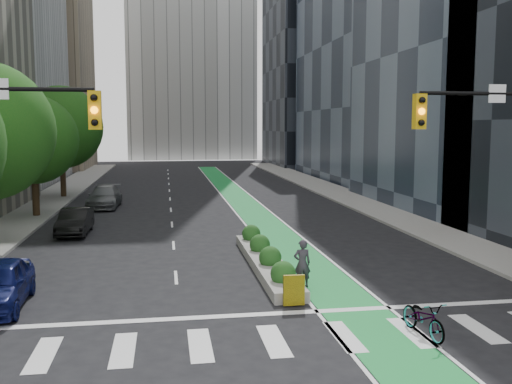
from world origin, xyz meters
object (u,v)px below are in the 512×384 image
object	(u,v)px
median_planter	(266,258)
parked_car_left_far	(105,197)
parked_car_left_mid	(75,222)
bicycle	(424,318)
cyclist	(302,263)

from	to	relation	value
median_planter	parked_car_left_far	size ratio (longest dim) A/B	1.98
median_planter	parked_car_left_mid	bearing A→B (deg)	135.60
bicycle	parked_car_left_mid	distance (m)	20.76
median_planter	cyclist	xyz separation A→B (m)	(0.80, -3.07, 0.50)
bicycle	cyclist	xyz separation A→B (m)	(-2.20, 5.23, 0.36)
median_planter	cyclist	distance (m)	3.22
cyclist	median_planter	bearing A→B (deg)	-77.77
median_planter	parked_car_left_far	distance (m)	20.70
median_planter	parked_car_left_mid	xyz separation A→B (m)	(-8.89, 8.71, 0.32)
bicycle	parked_car_left_far	size ratio (longest dim) A/B	0.38
parked_car_left_far	median_planter	bearing A→B (deg)	-63.88
bicycle	cyclist	world-z (taller)	cyclist
cyclist	parked_car_left_mid	size ratio (longest dim) A/B	0.42
parked_car_left_mid	median_planter	bearing A→B (deg)	-43.23
cyclist	parked_car_left_far	distance (m)	23.83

